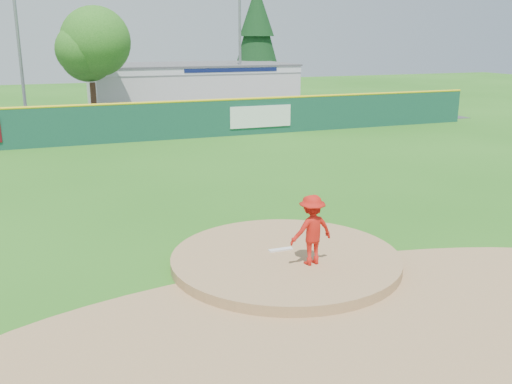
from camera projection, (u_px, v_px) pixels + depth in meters
name	position (u px, v px, depth m)	size (l,w,h in m)	color
ground	(285.00, 264.00, 13.75)	(120.00, 120.00, 0.00)	#286B19
pitchers_mound	(285.00, 264.00, 13.75)	(5.50, 5.50, 0.50)	#9E774C
pitching_rubber	(281.00, 250.00, 13.95)	(0.60, 0.15, 0.04)	white
infield_dirt_arc	(348.00, 320.00, 11.04)	(15.40, 15.40, 0.01)	#9E774C
parking_lot	(123.00, 119.00, 38.09)	(44.00, 16.00, 0.02)	#38383A
pitcher	(312.00, 230.00, 12.94)	(1.05, 0.61, 1.63)	red
van	(70.00, 121.00, 31.51)	(2.61, 5.67, 1.57)	white
pool_building_grp	(191.00, 85.00, 44.22)	(15.20, 8.20, 3.31)	silver
fence_banners	(123.00, 124.00, 29.22)	(18.75, 0.04, 1.20)	#560C13
outfield_fence	(147.00, 120.00, 29.69)	(40.00, 0.14, 2.07)	#154738
deciduous_tree	(90.00, 50.00, 34.41)	(5.60, 5.60, 7.36)	#382314
conifer_tree	(257.00, 34.00, 49.21)	(4.40, 4.40, 9.50)	#382314
light_pole_left	(17.00, 24.00, 34.44)	(1.75, 0.25, 11.00)	gray
light_pole_right	(240.00, 33.00, 41.52)	(1.75, 0.25, 10.00)	gray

